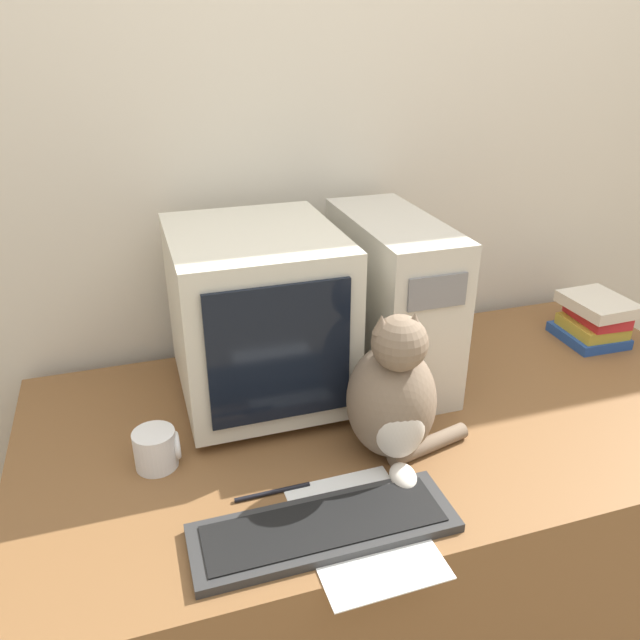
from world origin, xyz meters
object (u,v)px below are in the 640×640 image
at_px(keyboard, 324,528).
at_px(pen, 273,492).
at_px(cat, 394,397).
at_px(mug, 157,449).
at_px(book_stack, 594,319).
at_px(computer_tower, 391,299).
at_px(crt_monitor, 257,315).

height_order(keyboard, pen, keyboard).
distance_m(cat, mug, 0.49).
bearing_deg(pen, book_stack, 18.98).
distance_m(computer_tower, cat, 0.35).
relative_size(keyboard, book_stack, 2.52).
relative_size(computer_tower, keyboard, 0.96).
xyz_separation_m(crt_monitor, cat, (0.21, -0.31, -0.08)).
distance_m(pen, mug, 0.25).
relative_size(crt_monitor, mug, 4.66).
bearing_deg(cat, keyboard, -130.31).
distance_m(book_stack, mug, 1.22).
distance_m(crt_monitor, keyboard, 0.52).
bearing_deg(mug, book_stack, 9.08).
xyz_separation_m(crt_monitor, pen, (-0.06, -0.36, -0.21)).
distance_m(book_stack, pen, 1.07).
bearing_deg(computer_tower, cat, -112.16).
distance_m(crt_monitor, pen, 0.41).
distance_m(crt_monitor, cat, 0.38).
height_order(book_stack, pen, book_stack).
xyz_separation_m(book_stack, mug, (-1.21, -0.19, -0.02)).
bearing_deg(pen, keyboard, -62.68).
height_order(crt_monitor, mug, crt_monitor).
bearing_deg(cat, crt_monitor, 133.24).
bearing_deg(book_stack, pen, -161.02).
bearing_deg(crt_monitor, pen, -99.41).
relative_size(book_stack, pen, 1.27).
relative_size(keyboard, pen, 3.21).
height_order(computer_tower, pen, computer_tower).
xyz_separation_m(computer_tower, cat, (-0.13, -0.31, -0.07)).
bearing_deg(cat, computer_tower, 77.00).
bearing_deg(book_stack, computer_tower, 178.40).
height_order(crt_monitor, computer_tower, crt_monitor).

